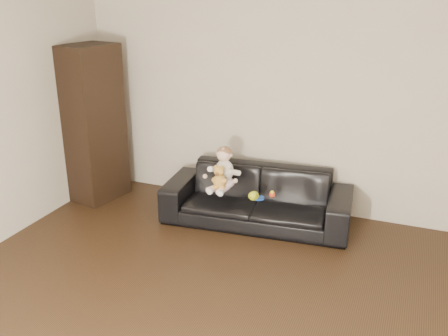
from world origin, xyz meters
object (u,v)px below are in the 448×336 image
at_px(teddy_bear, 219,178).
at_px(toy_blue_disc, 259,198).
at_px(sofa, 257,197).
at_px(baby, 224,170).
at_px(cabinet, 94,124).
at_px(toy_rattle, 272,195).
at_px(toy_green, 254,196).

height_order(teddy_bear, toy_blue_disc, teddy_bear).
xyz_separation_m(sofa, baby, (-0.33, -0.10, 0.29)).
bearing_deg(cabinet, sofa, 12.23).
bearing_deg(toy_rattle, cabinet, 177.25).
relative_size(toy_green, toy_rattle, 1.99).
distance_m(cabinet, toy_rattle, 2.19).
height_order(cabinet, toy_rattle, cabinet).
bearing_deg(cabinet, baby, 8.78).
xyz_separation_m(sofa, toy_blue_disc, (0.09, -0.23, 0.10)).
distance_m(sofa, toy_blue_disc, 0.26).
height_order(baby, teddy_bear, baby).
bearing_deg(teddy_bear, toy_green, 12.88).
bearing_deg(sofa, cabinet, 176.18).
bearing_deg(toy_green, toy_rattle, 38.15).
bearing_deg(teddy_bear, sofa, 54.28).
bearing_deg(toy_rattle, baby, 175.09).
xyz_separation_m(toy_rattle, toy_blue_disc, (-0.11, -0.08, -0.02)).
height_order(cabinet, toy_blue_disc, cabinet).
distance_m(cabinet, toy_blue_disc, 2.09).
height_order(baby, toy_blue_disc, baby).
bearing_deg(toy_rattle, teddy_bear, -170.22).
bearing_deg(sofa, teddy_bear, -148.36).
height_order(toy_green, toy_rattle, toy_green).
xyz_separation_m(baby, teddy_bear, (0.01, -0.14, -0.03)).
bearing_deg(baby, teddy_bear, -71.20).
relative_size(cabinet, toy_rattle, 27.62).
relative_size(teddy_bear, toy_green, 1.96).
height_order(toy_green, toy_blue_disc, toy_green).
relative_size(sofa, toy_blue_disc, 17.14).
xyz_separation_m(sofa, toy_rattle, (0.21, -0.15, 0.12)).
xyz_separation_m(cabinet, baby, (1.60, -0.06, -0.31)).
bearing_deg(toy_green, cabinet, 173.58).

